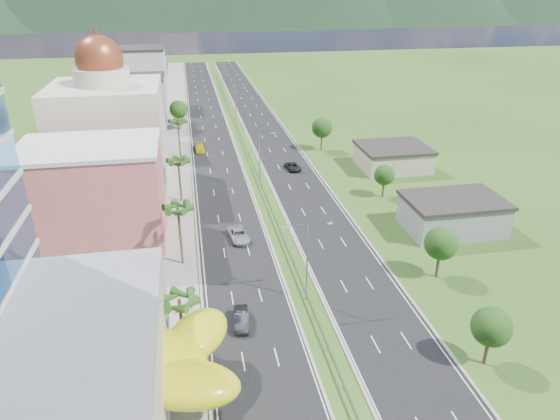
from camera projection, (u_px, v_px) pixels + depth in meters
ground at (327, 351)px, 55.23m from camera, size 500.00×500.00×0.00m
road_left at (210, 133)px, 134.32m from camera, size 11.00×260.00×0.04m
road_right at (265, 130)px, 136.84m from camera, size 11.00×260.00×0.04m
sidewalk_left at (175, 135)px, 132.71m from camera, size 7.00×260.00×0.12m
median_guardrail at (246, 149)px, 119.25m from camera, size 0.10×216.06×0.76m
streetlight_median_b at (307, 254)px, 61.34m from camera, size 6.04×0.25×11.00m
streetlight_median_c at (259, 153)px, 97.05m from camera, size 6.04×0.25×11.00m
streetlight_median_d at (235, 103)px, 137.23m from camera, size 6.04×0.25×11.00m
streetlight_median_e at (222, 75)px, 177.41m from camera, size 6.04×0.25×11.00m
lime_canopy at (132, 364)px, 46.22m from camera, size 18.00×15.00×7.40m
pink_shophouse at (95, 196)px, 75.97m from camera, size 20.00×15.00×15.00m
domed_building at (110, 131)px, 94.90m from camera, size 20.00×20.00×28.70m
midrise_grey at (129, 116)px, 118.79m from camera, size 16.00×15.00×16.00m
midrise_beige at (136, 102)px, 139.06m from camera, size 16.00×15.00×13.00m
midrise_white at (141, 79)px, 158.55m from camera, size 16.00×15.00×18.00m
shed_near at (452, 216)px, 81.20m from camera, size 15.00×10.00×5.00m
shed_far at (393, 158)px, 108.44m from camera, size 14.00×12.00×4.40m
palm_tree_b at (179, 303)px, 51.47m from camera, size 3.60×3.60×8.10m
palm_tree_c at (178, 210)px, 68.72m from camera, size 3.60×3.60×9.60m
palm_tree_d at (178, 163)px, 89.66m from camera, size 3.60×3.60×8.60m
palm_tree_e at (178, 123)px, 111.66m from camera, size 3.60×3.60×9.40m
leafy_tree_lfar at (179, 110)px, 135.12m from camera, size 4.90×4.90×8.05m
leafy_tree_ra at (491, 327)px, 51.45m from camera, size 4.20×4.20×6.90m
leafy_tree_rb at (441, 244)px, 66.96m from camera, size 4.55×4.55×7.47m
leafy_tree_rc at (384, 175)px, 92.80m from camera, size 3.85×3.85×6.33m
leafy_tree_rd at (322, 128)px, 118.41m from camera, size 4.90×4.90×8.05m
mountain_ridge at (260, 25)px, 467.08m from camera, size 860.00×140.00×90.00m
car_dark_left at (241, 319)px, 59.09m from camera, size 2.11×5.06×1.63m
car_silver_mid_left at (238, 235)px, 78.63m from camera, size 3.49×6.23×1.65m
car_yellow_far_left at (200, 148)px, 119.61m from camera, size 2.36×5.42×1.55m
car_dark_far_right at (292, 166)px, 108.05m from camera, size 3.13×5.75×1.53m
motorcycle at (221, 414)px, 46.36m from camera, size 0.79×2.00×1.25m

